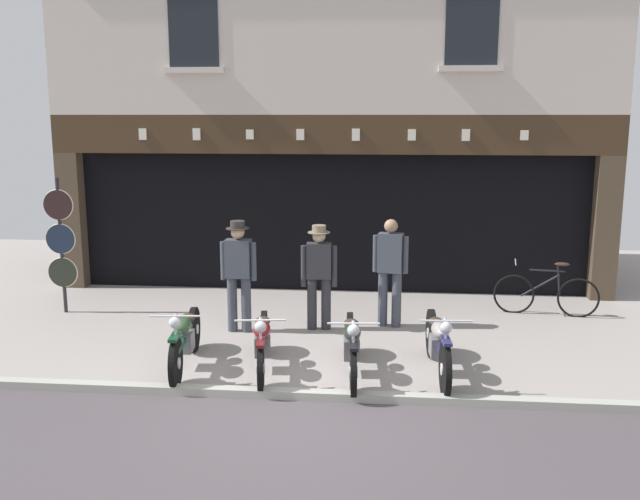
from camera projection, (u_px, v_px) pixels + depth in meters
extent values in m
cube|color=gray|center=(328.00, 296.00, 13.14)|extent=(22.37, 10.00, 0.08)
cube|color=#A5A79A|center=(293.00, 397.00, 8.32)|extent=(22.37, 0.16, 0.18)
cube|color=black|center=(338.00, 209.00, 15.13)|extent=(9.54, 4.00, 2.60)
cube|color=#4C3D2D|center=(73.00, 220.00, 13.53)|extent=(0.44, 0.36, 2.60)
cube|color=#4C3D2D|center=(605.00, 228.00, 12.59)|extent=(0.44, 0.36, 2.60)
cube|color=black|center=(331.00, 214.00, 13.40)|extent=(9.13, 0.03, 2.18)
cube|color=#3C2A1A|center=(329.00, 134.00, 12.69)|extent=(10.37, 0.24, 0.70)
cube|color=silver|center=(143.00, 134.00, 12.88)|extent=(0.14, 0.03, 0.21)
cube|color=silver|center=(197.00, 134.00, 12.79)|extent=(0.14, 0.03, 0.21)
cube|color=silver|center=(250.00, 134.00, 12.69)|extent=(0.14, 0.03, 0.18)
cube|color=silver|center=(300.00, 135.00, 12.60)|extent=(0.14, 0.03, 0.20)
cube|color=silver|center=(356.00, 135.00, 12.51)|extent=(0.14, 0.03, 0.22)
cube|color=silver|center=(412.00, 135.00, 12.42)|extent=(0.14, 0.03, 0.20)
cube|color=silver|center=(466.00, 135.00, 12.33)|extent=(0.14, 0.03, 0.21)
cube|color=silver|center=(524.00, 135.00, 12.23)|extent=(0.14, 0.03, 0.17)
cube|color=beige|center=(330.00, 29.00, 12.42)|extent=(10.37, 0.40, 2.97)
cube|color=black|center=(193.00, 30.00, 12.44)|extent=(0.90, 0.02, 1.30)
cube|color=beige|center=(194.00, 70.00, 12.54)|extent=(1.10, 0.12, 0.10)
cube|color=black|center=(472.00, 26.00, 11.98)|extent=(0.90, 0.02, 1.30)
cube|color=beige|center=(471.00, 68.00, 12.07)|extent=(1.10, 0.12, 0.10)
cylinder|color=black|center=(176.00, 363.00, 8.58)|extent=(0.14, 0.64, 0.63)
cylinder|color=silver|center=(176.00, 363.00, 8.58)|extent=(0.11, 0.15, 0.14)
cylinder|color=black|center=(194.00, 329.00, 9.94)|extent=(0.15, 0.64, 0.63)
cylinder|color=silver|center=(194.00, 329.00, 9.94)|extent=(0.12, 0.15, 0.14)
cube|color=#143E26|center=(185.00, 336.00, 9.24)|extent=(0.21, 1.27, 0.07)
cube|color=slate|center=(185.00, 341.00, 9.25)|extent=(0.23, 0.34, 0.26)
ellipsoid|color=#2E4C2D|center=(182.00, 325.00, 9.04)|extent=(0.27, 0.48, 0.20)
ellipsoid|color=#38281E|center=(188.00, 318.00, 9.45)|extent=(0.23, 0.32, 0.10)
cube|color=#143E26|center=(175.00, 337.00, 8.52)|extent=(0.14, 0.37, 0.04)
sphere|color=silver|center=(175.00, 322.00, 8.55)|extent=(0.15, 0.15, 0.15)
cylinder|color=silver|center=(175.00, 316.00, 8.53)|extent=(0.62, 0.09, 0.02)
cylinder|color=silver|center=(175.00, 339.00, 8.57)|extent=(0.06, 0.23, 0.62)
cylinder|color=black|center=(261.00, 368.00, 8.46)|extent=(0.16, 0.61, 0.61)
cylinder|color=silver|center=(261.00, 368.00, 8.46)|extent=(0.12, 0.15, 0.13)
cylinder|color=black|center=(264.00, 332.00, 9.85)|extent=(0.17, 0.61, 0.61)
cylinder|color=silver|center=(264.00, 332.00, 9.85)|extent=(0.13, 0.15, 0.13)
cube|color=#551619|center=(263.00, 340.00, 9.13)|extent=(0.26, 1.30, 0.07)
cube|color=slate|center=(263.00, 345.00, 9.15)|extent=(0.24, 0.35, 0.26)
ellipsoid|color=maroon|center=(262.00, 329.00, 8.93)|extent=(0.28, 0.49, 0.20)
ellipsoid|color=#38281E|center=(263.00, 321.00, 9.35)|extent=(0.24, 0.33, 0.10)
cube|color=#551619|center=(260.00, 342.00, 8.40)|extent=(0.15, 0.37, 0.04)
sphere|color=silver|center=(260.00, 327.00, 8.42)|extent=(0.15, 0.15, 0.15)
cylinder|color=silver|center=(260.00, 320.00, 8.41)|extent=(0.62, 0.11, 0.02)
cylinder|color=silver|center=(261.00, 344.00, 8.44)|extent=(0.07, 0.23, 0.62)
cylinder|color=black|center=(353.00, 372.00, 8.31)|extent=(0.12, 0.62, 0.62)
cylinder|color=silver|center=(353.00, 372.00, 8.31)|extent=(0.11, 0.14, 0.14)
cylinder|color=black|center=(350.00, 334.00, 9.73)|extent=(0.13, 0.62, 0.62)
cylinder|color=silver|center=(350.00, 334.00, 9.73)|extent=(0.12, 0.14, 0.14)
cube|color=black|center=(352.00, 343.00, 9.00)|extent=(0.18, 1.33, 0.07)
cube|color=slate|center=(352.00, 348.00, 9.01)|extent=(0.23, 0.34, 0.26)
ellipsoid|color=black|center=(352.00, 332.00, 8.79)|extent=(0.26, 0.48, 0.20)
ellipsoid|color=#38281E|center=(351.00, 323.00, 9.22)|extent=(0.22, 0.32, 0.10)
cube|color=black|center=(354.00, 345.00, 8.24)|extent=(0.13, 0.37, 0.04)
sphere|color=silver|center=(353.00, 330.00, 8.27)|extent=(0.15, 0.15, 0.15)
cylinder|color=silver|center=(354.00, 323.00, 8.26)|extent=(0.62, 0.07, 0.02)
cylinder|color=silver|center=(353.00, 348.00, 8.29)|extent=(0.06, 0.29, 0.60)
cylinder|color=black|center=(445.00, 369.00, 8.33)|extent=(0.11, 0.67, 0.67)
cylinder|color=silver|center=(445.00, 369.00, 8.33)|extent=(0.11, 0.15, 0.15)
cylinder|color=black|center=(431.00, 333.00, 9.71)|extent=(0.12, 0.67, 0.67)
cylinder|color=silver|center=(431.00, 333.00, 9.71)|extent=(0.12, 0.15, 0.15)
cube|color=#272752|center=(438.00, 341.00, 9.00)|extent=(0.15, 1.29, 0.07)
cube|color=slate|center=(438.00, 346.00, 9.01)|extent=(0.22, 0.33, 0.26)
ellipsoid|color=gray|center=(440.00, 330.00, 8.79)|extent=(0.25, 0.47, 0.20)
ellipsoid|color=#38281E|center=(436.00, 322.00, 9.21)|extent=(0.22, 0.31, 0.10)
cube|color=#272752|center=(446.00, 341.00, 8.26)|extent=(0.12, 0.37, 0.04)
sphere|color=silver|center=(446.00, 327.00, 8.29)|extent=(0.15, 0.15, 0.15)
cylinder|color=silver|center=(446.00, 321.00, 8.28)|extent=(0.62, 0.06, 0.02)
cylinder|color=silver|center=(446.00, 345.00, 8.31)|extent=(0.05, 0.24, 0.62)
cylinder|color=#3D424C|center=(246.00, 304.00, 10.80)|extent=(0.15, 0.15, 0.88)
cylinder|color=#3D424C|center=(232.00, 304.00, 10.83)|extent=(0.15, 0.15, 0.88)
cube|color=#3D424C|center=(238.00, 259.00, 10.68)|extent=(0.39, 0.23, 0.59)
cube|color=silver|center=(240.00, 253.00, 10.77)|extent=(0.14, 0.02, 0.33)
cube|color=navy|center=(240.00, 253.00, 10.79)|extent=(0.05, 0.01, 0.31)
cylinder|color=#3D424C|center=(253.00, 262.00, 10.65)|extent=(0.09, 0.09, 0.59)
cylinder|color=#3D424C|center=(223.00, 261.00, 10.71)|extent=(0.09, 0.09, 0.59)
sphere|color=tan|center=(238.00, 232.00, 10.60)|extent=(0.21, 0.21, 0.21)
cylinder|color=#332D28|center=(238.00, 228.00, 10.59)|extent=(0.35, 0.35, 0.01)
cylinder|color=#332D28|center=(237.00, 225.00, 10.58)|extent=(0.22, 0.22, 0.11)
cylinder|color=#2D2D33|center=(326.00, 303.00, 10.92)|extent=(0.15, 0.15, 0.84)
cylinder|color=#2D2D33|center=(312.00, 303.00, 10.93)|extent=(0.15, 0.15, 0.84)
cube|color=#2D2D33|center=(319.00, 261.00, 10.80)|extent=(0.39, 0.24, 0.55)
cube|color=silver|center=(319.00, 255.00, 10.90)|extent=(0.14, 0.03, 0.31)
cube|color=navy|center=(319.00, 256.00, 10.91)|extent=(0.05, 0.01, 0.29)
cylinder|color=#2D2D33|center=(334.00, 266.00, 10.81)|extent=(0.09, 0.09, 0.64)
cylinder|color=#2D2D33|center=(304.00, 266.00, 10.82)|extent=(0.09, 0.09, 0.64)
sphere|color=tan|center=(319.00, 236.00, 10.73)|extent=(0.20, 0.20, 0.20)
cylinder|color=#7F705B|center=(319.00, 232.00, 10.72)|extent=(0.34, 0.34, 0.01)
cylinder|color=#7F705B|center=(319.00, 229.00, 10.70)|extent=(0.21, 0.21, 0.11)
cylinder|color=#3D424C|center=(397.00, 299.00, 11.05)|extent=(0.15, 0.15, 0.90)
cylinder|color=#3D424C|center=(383.00, 298.00, 11.10)|extent=(0.15, 0.15, 0.90)
cube|color=#3D424C|center=(390.00, 253.00, 10.93)|extent=(0.41, 0.28, 0.62)
cube|color=silver|center=(392.00, 247.00, 11.03)|extent=(0.14, 0.04, 0.34)
cube|color=black|center=(392.00, 247.00, 11.04)|extent=(0.05, 0.02, 0.32)
cylinder|color=#3D424C|center=(405.00, 255.00, 10.88)|extent=(0.09, 0.09, 0.58)
cylinder|color=#3D424C|center=(376.00, 253.00, 11.00)|extent=(0.09, 0.09, 0.58)
sphere|color=#9E7A5B|center=(391.00, 226.00, 10.85)|extent=(0.21, 0.21, 0.21)
cylinder|color=#232328|center=(61.00, 246.00, 11.73)|extent=(0.06, 0.06, 2.29)
cylinder|color=black|center=(58.00, 205.00, 11.58)|extent=(0.49, 0.03, 0.49)
torus|color=beige|center=(58.00, 205.00, 11.59)|extent=(0.52, 0.04, 0.52)
cylinder|color=#192338|center=(60.00, 239.00, 11.69)|extent=(0.49, 0.03, 0.49)
torus|color=beige|center=(61.00, 239.00, 11.70)|extent=(0.52, 0.04, 0.52)
cylinder|color=#23281E|center=(63.00, 272.00, 11.79)|extent=(0.49, 0.03, 0.49)
torus|color=beige|center=(63.00, 272.00, 11.81)|extent=(0.52, 0.04, 0.52)
cube|color=silver|center=(461.00, 198.00, 12.95)|extent=(0.73, 0.02, 1.08)
cube|color=#232328|center=(462.00, 174.00, 12.86)|extent=(0.73, 0.01, 0.20)
torus|color=black|center=(514.00, 294.00, 11.85)|extent=(0.67, 0.14, 0.68)
torus|color=black|center=(578.00, 298.00, 11.60)|extent=(0.67, 0.14, 0.68)
cylinder|color=black|center=(540.00, 285.00, 11.71)|extent=(0.62, 0.13, 0.43)
cylinder|color=black|center=(547.00, 271.00, 11.64)|extent=(0.56, 0.12, 0.03)
cylinder|color=black|center=(559.00, 279.00, 11.62)|extent=(0.09, 0.04, 0.52)
ellipsoid|color=#332319|center=(562.00, 264.00, 11.56)|extent=(0.26, 0.16, 0.06)
cylinder|color=silver|center=(516.00, 262.00, 11.74)|extent=(0.10, 0.50, 0.02)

